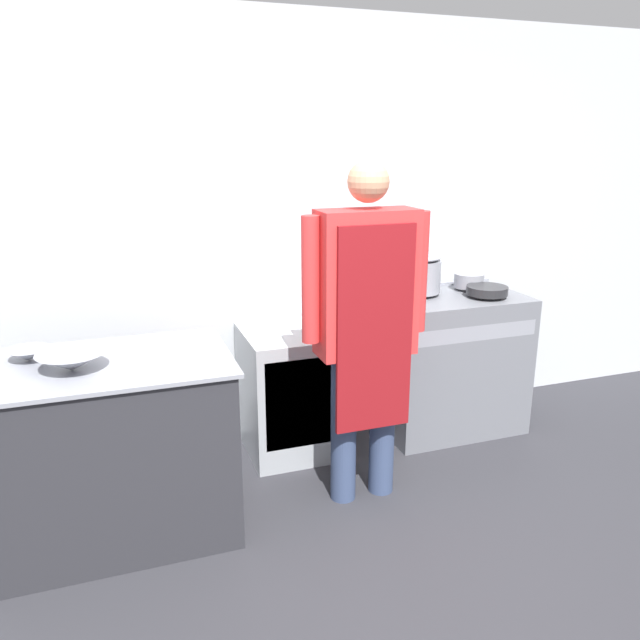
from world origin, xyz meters
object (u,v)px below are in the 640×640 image
at_px(saute_pan, 487,290).
at_px(sauce_pot, 469,280).
at_px(person_cook, 366,314).
at_px(stove, 449,362).
at_px(mixing_bowl, 72,361).
at_px(stock_pot, 417,272).
at_px(fridge_unit, 294,390).

xyz_separation_m(saute_pan, sauce_pot, (0.00, 0.22, 0.02)).
height_order(person_cook, sauce_pot, person_cook).
height_order(stove, person_cook, person_cook).
xyz_separation_m(mixing_bowl, stock_pot, (2.14, 0.70, 0.13)).
height_order(fridge_unit, sauce_pot, sauce_pot).
height_order(fridge_unit, stock_pot, stock_pot).
distance_m(fridge_unit, person_cook, 0.96).
distance_m(stove, saute_pan, 0.56).
xyz_separation_m(person_cook, mixing_bowl, (-1.45, 0.04, -0.10)).
bearing_deg(fridge_unit, saute_pan, -6.49).
height_order(mixing_bowl, stock_pot, stock_pot).
height_order(person_cook, mixing_bowl, person_cook).
bearing_deg(mixing_bowl, stock_pot, 18.08).
relative_size(fridge_unit, sauce_pot, 3.92).
height_order(stove, mixing_bowl, mixing_bowl).
height_order(mixing_bowl, sauce_pot, sauce_pot).
xyz_separation_m(stock_pot, sauce_pot, (0.40, -0.00, -0.08)).
relative_size(stove, person_cook, 0.52).
distance_m(mixing_bowl, stock_pot, 2.25).
relative_size(person_cook, stock_pot, 6.00).
distance_m(mixing_bowl, saute_pan, 2.58).
bearing_deg(stock_pot, saute_pan, -28.79).
bearing_deg(fridge_unit, stock_pot, 4.72).
xyz_separation_m(stove, sauce_pot, (0.19, 0.11, 0.53)).
height_order(stove, sauce_pot, sauce_pot).
relative_size(fridge_unit, mixing_bowl, 2.52).
bearing_deg(person_cook, stove, 34.87).
xyz_separation_m(stove, saute_pan, (0.19, -0.11, 0.51)).
xyz_separation_m(stove, fridge_unit, (-1.10, 0.04, -0.07)).
relative_size(person_cook, saute_pan, 6.88).
bearing_deg(mixing_bowl, fridge_unit, 26.56).
xyz_separation_m(stove, mixing_bowl, (-2.35, -0.59, 0.49)).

